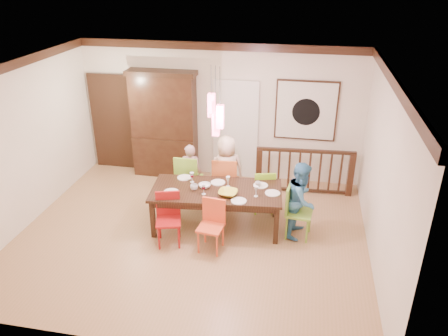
% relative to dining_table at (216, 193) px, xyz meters
% --- Properties ---
extents(floor, '(6.00, 6.00, 0.00)m').
position_rel_dining_table_xyz_m(floor, '(-0.37, -0.35, -0.67)').
color(floor, '#A98252').
rests_on(floor, ground).
extents(ceiling, '(6.00, 6.00, 0.00)m').
position_rel_dining_table_xyz_m(ceiling, '(-0.37, -0.35, 2.23)').
color(ceiling, white).
rests_on(ceiling, wall_back).
extents(wall_back, '(6.00, 0.00, 6.00)m').
position_rel_dining_table_xyz_m(wall_back, '(-0.37, 2.15, 0.78)').
color(wall_back, beige).
rests_on(wall_back, floor).
extents(wall_left, '(0.00, 5.00, 5.00)m').
position_rel_dining_table_xyz_m(wall_left, '(-3.37, -0.35, 0.78)').
color(wall_left, beige).
rests_on(wall_left, floor).
extents(wall_right, '(0.00, 5.00, 5.00)m').
position_rel_dining_table_xyz_m(wall_right, '(2.63, -0.35, 0.78)').
color(wall_right, beige).
rests_on(wall_right, floor).
extents(crown_molding, '(6.00, 5.00, 0.16)m').
position_rel_dining_table_xyz_m(crown_molding, '(-0.37, -0.35, 2.15)').
color(crown_molding, black).
rests_on(crown_molding, wall_back).
extents(panel_door, '(1.04, 0.07, 2.24)m').
position_rel_dining_table_xyz_m(panel_door, '(-2.77, 2.10, 0.38)').
color(panel_door, black).
rests_on(panel_door, wall_back).
extents(white_doorway, '(0.97, 0.05, 2.22)m').
position_rel_dining_table_xyz_m(white_doorway, '(-0.02, 2.11, 0.38)').
color(white_doorway, silver).
rests_on(white_doorway, wall_back).
extents(painting, '(1.25, 0.06, 1.25)m').
position_rel_dining_table_xyz_m(painting, '(1.43, 2.11, 0.93)').
color(painting, black).
rests_on(painting, wall_back).
extents(pendant_cluster, '(0.27, 0.21, 1.14)m').
position_rel_dining_table_xyz_m(pendant_cluster, '(0.00, -0.00, 1.43)').
color(pendant_cluster, '#FE4C71').
rests_on(pendant_cluster, ceiling).
extents(dining_table, '(2.35, 1.24, 0.75)m').
position_rel_dining_table_xyz_m(dining_table, '(0.00, 0.00, 0.00)').
color(dining_table, black).
rests_on(dining_table, floor).
extents(chair_far_left, '(0.47, 0.47, 1.01)m').
position_rel_dining_table_xyz_m(chair_far_left, '(-0.72, 0.80, -0.09)').
color(chair_far_left, '#8ACB39').
rests_on(chair_far_left, floor).
extents(chair_far_mid, '(0.50, 0.50, 1.03)m').
position_rel_dining_table_xyz_m(chair_far_mid, '(0.01, 0.79, -0.08)').
color(chair_far_mid, '#B95726').
rests_on(chair_far_mid, floor).
extents(chair_far_right, '(0.48, 0.48, 0.87)m').
position_rel_dining_table_xyz_m(chair_far_right, '(0.75, 0.72, -0.18)').
color(chair_far_right, '#85C623').
rests_on(chair_far_right, floor).
extents(chair_near_left, '(0.50, 0.50, 0.90)m').
position_rel_dining_table_xyz_m(chair_near_left, '(-0.68, -0.67, -0.16)').
color(chair_near_left, maroon).
rests_on(chair_near_left, floor).
extents(chair_near_mid, '(0.44, 0.44, 0.87)m').
position_rel_dining_table_xyz_m(chair_near_mid, '(0.05, -0.71, -0.17)').
color(chair_near_mid, '#E2502A').
rests_on(chair_near_mid, floor).
extents(chair_end_right, '(0.48, 0.48, 0.96)m').
position_rel_dining_table_xyz_m(chair_end_right, '(1.45, -0.03, -0.12)').
color(chair_end_right, '#75A734').
rests_on(chair_end_right, floor).
extents(china_hutch, '(1.47, 0.46, 2.33)m').
position_rel_dining_table_xyz_m(china_hutch, '(-1.55, 1.94, 0.50)').
color(china_hutch, black).
rests_on(china_hutch, floor).
extents(balustrade, '(1.97, 0.20, 0.96)m').
position_rel_dining_table_xyz_m(balustrade, '(1.49, 1.60, -0.17)').
color(balustrade, black).
rests_on(balustrade, floor).
extents(person_far_left, '(0.47, 0.35, 1.19)m').
position_rel_dining_table_xyz_m(person_far_left, '(-0.70, 0.85, -0.07)').
color(person_far_left, '#D5A2A9').
rests_on(person_far_left, floor).
extents(person_far_mid, '(0.81, 0.70, 1.40)m').
position_rel_dining_table_xyz_m(person_far_mid, '(0.01, 0.89, 0.03)').
color(person_far_mid, beige).
rests_on(person_far_mid, floor).
extents(person_end_right, '(0.65, 0.76, 1.35)m').
position_rel_dining_table_xyz_m(person_end_right, '(1.46, 0.05, 0.00)').
color(person_end_right, teal).
rests_on(person_end_right, floor).
extents(serving_bowl, '(0.34, 0.34, 0.08)m').
position_rel_dining_table_xyz_m(serving_bowl, '(0.23, -0.16, 0.12)').
color(serving_bowl, gold).
rests_on(serving_bowl, dining_table).
extents(small_bowl, '(0.22, 0.22, 0.07)m').
position_rel_dining_table_xyz_m(small_bowl, '(-0.22, 0.03, 0.11)').
color(small_bowl, white).
rests_on(small_bowl, dining_table).
extents(cup_left, '(0.13, 0.13, 0.10)m').
position_rel_dining_table_xyz_m(cup_left, '(-0.38, -0.09, 0.13)').
color(cup_left, silver).
rests_on(cup_left, dining_table).
extents(cup_right, '(0.10, 0.10, 0.09)m').
position_rel_dining_table_xyz_m(cup_right, '(0.70, 0.23, 0.13)').
color(cup_right, silver).
rests_on(cup_right, dining_table).
extents(plate_far_left, '(0.26, 0.26, 0.01)m').
position_rel_dining_table_xyz_m(plate_far_left, '(-0.67, 0.33, 0.09)').
color(plate_far_left, white).
rests_on(plate_far_left, dining_table).
extents(plate_far_mid, '(0.26, 0.26, 0.01)m').
position_rel_dining_table_xyz_m(plate_far_mid, '(-0.02, 0.25, 0.09)').
color(plate_far_mid, white).
rests_on(plate_far_mid, dining_table).
extents(plate_far_right, '(0.26, 0.26, 0.01)m').
position_rel_dining_table_xyz_m(plate_far_right, '(0.74, 0.28, 0.09)').
color(plate_far_right, white).
rests_on(plate_far_right, dining_table).
extents(plate_near_left, '(0.26, 0.26, 0.01)m').
position_rel_dining_table_xyz_m(plate_near_left, '(-0.74, -0.25, 0.09)').
color(plate_near_left, white).
rests_on(plate_near_left, dining_table).
extents(plate_near_mid, '(0.26, 0.26, 0.01)m').
position_rel_dining_table_xyz_m(plate_near_mid, '(0.45, -0.34, 0.09)').
color(plate_near_mid, white).
rests_on(plate_near_mid, dining_table).
extents(plate_end_right, '(0.26, 0.26, 0.01)m').
position_rel_dining_table_xyz_m(plate_end_right, '(0.97, 0.04, 0.09)').
color(plate_end_right, white).
rests_on(plate_end_right, dining_table).
extents(wine_glass_a, '(0.08, 0.08, 0.19)m').
position_rel_dining_table_xyz_m(wine_glass_a, '(-0.49, 0.19, 0.17)').
color(wine_glass_a, '#590C19').
rests_on(wine_glass_a, dining_table).
extents(wine_glass_b, '(0.08, 0.08, 0.19)m').
position_rel_dining_table_xyz_m(wine_glass_b, '(0.18, 0.15, 0.17)').
color(wine_glass_b, silver).
rests_on(wine_glass_b, dining_table).
extents(wine_glass_c, '(0.08, 0.08, 0.19)m').
position_rel_dining_table_xyz_m(wine_glass_c, '(-0.18, -0.21, 0.17)').
color(wine_glass_c, '#590C19').
rests_on(wine_glass_c, dining_table).
extents(wine_glass_d, '(0.08, 0.08, 0.19)m').
position_rel_dining_table_xyz_m(wine_glass_d, '(0.71, -0.11, 0.17)').
color(wine_glass_d, silver).
rests_on(wine_glass_d, dining_table).
extents(napkin, '(0.18, 0.14, 0.01)m').
position_rel_dining_table_xyz_m(napkin, '(-0.01, -0.39, 0.09)').
color(napkin, '#D83359').
rests_on(napkin, dining_table).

